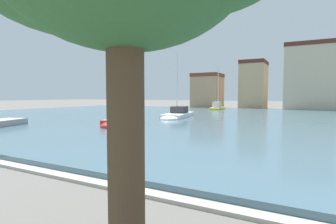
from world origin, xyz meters
The scene contains 8 objects.
harbor_water centered at (0.00, 33.40, 0.17)m, with size 86.66×48.35×0.33m, color #476675.
quay_edge_coping centered at (0.00, 8.98, 0.06)m, with size 86.66×0.50×0.12m, color #ADA89E.
sailboat_yellow centered at (-10.49, 51.74, 0.58)m, with size 2.39×7.00×8.52m.
sailboat_white centered at (-9.09, 31.07, 0.55)m, with size 3.61×8.30×8.01m.
sailboat_red centered at (-9.86, 21.45, 0.63)m, with size 2.87×6.10×8.19m.
townhouse_narrow_midrow centered at (-15.57, 59.98, 3.97)m, with size 6.19×6.24×7.90m.
townhouse_tall_gabled centered at (-5.81, 62.24, 5.21)m, with size 5.14×7.34×10.40m.
townhouse_wide_warehouse centered at (4.91, 60.47, 6.42)m, with size 8.86×7.79×12.82m.
Camera 1 is at (4.90, 2.48, 2.96)m, focal length 28.28 mm.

